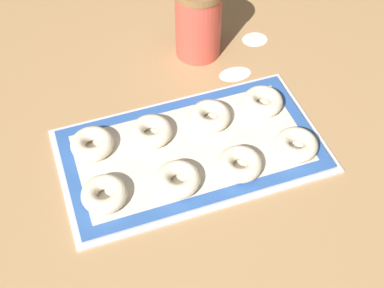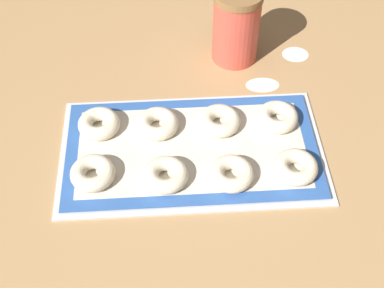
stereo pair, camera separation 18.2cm
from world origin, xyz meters
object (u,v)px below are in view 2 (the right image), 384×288
(bagel_back_mid_left, at_px, (158,124))
(bagel_front_mid_right, at_px, (232,174))
(baking_tray, at_px, (192,151))
(bagel_front_mid_left, at_px, (166,175))
(bagel_back_far_left, at_px, (99,124))
(flour_canister, at_px, (236,25))
(bagel_front_far_right, at_px, (296,167))
(bagel_back_mid_right, at_px, (220,121))
(bagel_back_far_right, at_px, (277,117))
(bagel_front_far_left, at_px, (93,173))

(bagel_back_mid_left, bearing_deg, bagel_front_mid_right, -44.98)
(baking_tray, xyz_separation_m, bagel_front_mid_right, (0.07, -0.08, 0.02))
(bagel_front_mid_left, height_order, bagel_back_far_left, same)
(bagel_back_far_left, height_order, flour_canister, flour_canister)
(bagel_front_mid_left, xyz_separation_m, flour_canister, (0.17, 0.35, 0.06))
(baking_tray, bearing_deg, bagel_front_far_right, -19.96)
(bagel_back_mid_right, distance_m, flour_canister, 0.24)
(baking_tray, bearing_deg, bagel_front_mid_right, -48.16)
(bagel_back_far_right, bearing_deg, bagel_front_far_left, -161.81)
(baking_tray, relative_size, bagel_front_mid_right, 6.13)
(bagel_back_mid_right, height_order, flour_canister, flour_canister)
(bagel_front_mid_right, bearing_deg, bagel_back_far_left, 150.65)
(bagel_front_far_right, xyz_separation_m, flour_canister, (-0.07, 0.35, 0.06))
(bagel_front_mid_left, xyz_separation_m, bagel_back_far_left, (-0.13, 0.13, 0.00))
(bagel_front_mid_right, bearing_deg, bagel_front_far_right, 3.60)
(bagel_front_mid_left, distance_m, bagel_front_mid_right, 0.12)
(bagel_back_far_right, bearing_deg, baking_tray, -161.17)
(bagel_front_far_right, distance_m, bagel_back_far_right, 0.13)
(bagel_back_far_left, distance_m, bagel_back_mid_left, 0.12)
(bagel_front_far_left, bearing_deg, bagel_back_mid_right, 25.39)
(bagel_back_far_left, bearing_deg, flour_canister, 36.48)
(bagel_back_mid_left, height_order, bagel_back_far_right, same)
(bagel_back_mid_left, bearing_deg, bagel_back_mid_right, 0.14)
(bagel_back_far_left, distance_m, flour_canister, 0.37)
(bagel_back_far_right, distance_m, flour_canister, 0.24)
(bagel_back_mid_right, bearing_deg, bagel_front_mid_left, -130.88)
(baking_tray, height_order, bagel_front_mid_right, bagel_front_mid_right)
(bagel_front_far_right, distance_m, bagel_back_mid_left, 0.28)
(bagel_front_mid_left, bearing_deg, bagel_back_mid_right, 49.12)
(bagel_front_far_left, distance_m, bagel_back_far_left, 0.12)
(bagel_front_mid_left, xyz_separation_m, bagel_back_mid_right, (0.11, 0.13, 0.00))
(bagel_back_far_left, height_order, bagel_back_mid_left, same)
(baking_tray, bearing_deg, bagel_back_mid_right, 44.30)
(bagel_back_mid_left, relative_size, bagel_back_mid_right, 1.00)
(bagel_front_far_right, height_order, bagel_back_far_right, same)
(bagel_front_far_left, distance_m, bagel_front_mid_left, 0.13)
(bagel_front_far_left, distance_m, bagel_front_mid_right, 0.25)
(bagel_back_mid_left, xyz_separation_m, flour_canister, (0.18, 0.22, 0.06))
(bagel_front_mid_left, xyz_separation_m, bagel_back_far_right, (0.23, 0.13, 0.00))
(bagel_front_far_right, relative_size, bagel_back_far_right, 1.00)
(bagel_front_mid_left, distance_m, bagel_back_mid_left, 0.13)
(bagel_front_mid_right, relative_size, bagel_back_mid_left, 1.00)
(bagel_back_far_right, xyz_separation_m, flour_canister, (-0.06, 0.22, 0.06))
(baking_tray, bearing_deg, bagel_front_mid_left, -126.40)
(baking_tray, height_order, bagel_front_far_right, bagel_front_far_right)
(bagel_back_far_right, bearing_deg, bagel_back_mid_right, -178.69)
(baking_tray, xyz_separation_m, bagel_front_far_right, (0.19, -0.07, 0.02))
(bagel_front_mid_left, bearing_deg, bagel_front_far_right, 0.67)
(bagel_front_mid_right, height_order, bagel_back_mid_left, same)
(baking_tray, distance_m, bagel_front_far_right, 0.20)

